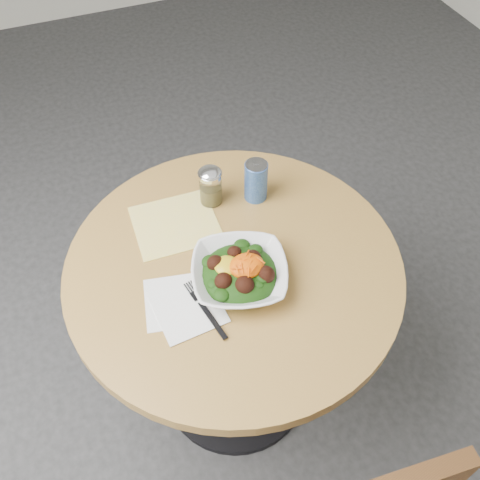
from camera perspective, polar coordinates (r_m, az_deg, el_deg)
The scene contains 8 objects.
ground at distance 2.06m, azimuth -0.48°, elevation -15.17°, with size 6.00×6.00×0.00m, color #29292C.
table at distance 1.58m, azimuth -0.61°, elevation -6.74°, with size 0.90×0.90×0.75m.
cloth_napkin at distance 1.51m, azimuth -6.90°, elevation 1.72°, with size 0.23×0.21×0.00m, color yellow.
paper_napkins at distance 1.35m, azimuth -6.14°, elevation -6.90°, with size 0.20×0.21×0.00m.
salad_bowl at distance 1.35m, azimuth -0.05°, elevation -3.56°, with size 0.31×0.31×0.09m.
fork at distance 1.33m, azimuth -3.83°, elevation -7.21°, with size 0.05×0.19×0.00m.
spice_shaker at distance 1.53m, azimuth -3.16°, elevation 5.77°, with size 0.07×0.07×0.12m.
beverage_can at distance 1.54m, azimuth 1.71°, elevation 6.34°, with size 0.07×0.07×0.13m.
Camera 1 is at (-0.30, -0.81, 1.87)m, focal length 40.00 mm.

